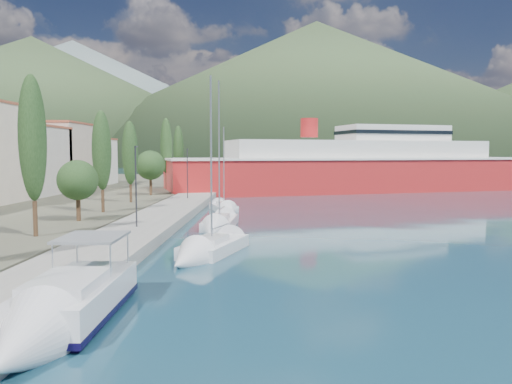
{
  "coord_description": "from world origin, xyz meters",
  "views": [
    {
      "loc": [
        0.94,
        -22.04,
        6.32
      ],
      "look_at": [
        0.0,
        14.0,
        3.5
      ],
      "focal_mm": 35.0,
      "sensor_mm": 36.0,
      "label": 1
    }
  ],
  "objects": [
    {
      "name": "sailboat_mid",
      "position": [
        -3.34,
        18.09,
        0.32
      ],
      "size": [
        2.84,
        9.34,
        13.29
      ],
      "color": "silver",
      "rests_on": "ground"
    },
    {
      "name": "hills_near",
      "position": [
        98.04,
        372.5,
        49.18
      ],
      "size": [
        1010.0,
        520.0,
        115.0
      ],
      "color": "#394F2E",
      "rests_on": "ground"
    },
    {
      "name": "motor_cruiser",
      "position": [
        -6.41,
        -5.2,
        0.61
      ],
      "size": [
        3.09,
        10.03,
        3.68
      ],
      "color": "black",
      "rests_on": "ground"
    },
    {
      "name": "sailboat_near",
      "position": [
        -3.14,
        7.28,
        0.32
      ],
      "size": [
        4.87,
        8.75,
        12.04
      ],
      "color": "silver",
      "rests_on": "ground"
    },
    {
      "name": "quay",
      "position": [
        -9.0,
        26.0,
        0.4
      ],
      "size": [
        5.0,
        88.0,
        0.8
      ],
      "primitive_type": "cube",
      "color": "gray",
      "rests_on": "ground"
    },
    {
      "name": "sailboat_far",
      "position": [
        -3.57,
        31.03,
        0.29
      ],
      "size": [
        4.25,
        7.15,
        10.02
      ],
      "color": "silver",
      "rests_on": "ground"
    },
    {
      "name": "tree_row",
      "position": [
        -14.86,
        32.9,
        5.97
      ],
      "size": [
        3.9,
        64.85,
        10.97
      ],
      "color": "#47301E",
      "rests_on": "land_strip"
    },
    {
      "name": "lamp_posts",
      "position": [
        -9.0,
        15.61,
        4.08
      ],
      "size": [
        0.15,
        45.37,
        6.06
      ],
      "color": "#2D2D33",
      "rests_on": "quay"
    },
    {
      "name": "hills_far",
      "position": [
        138.59,
        618.73,
        77.39
      ],
      "size": [
        1480.0,
        900.0,
        180.0
      ],
      "color": "slate",
      "rests_on": "ground"
    },
    {
      "name": "ferry",
      "position": [
        15.92,
        61.52,
        3.81
      ],
      "size": [
        64.1,
        31.75,
        12.52
      ],
      "color": "red",
      "rests_on": "ground"
    },
    {
      "name": "ground",
      "position": [
        0.0,
        120.0,
        0.0
      ],
      "size": [
        1400.0,
        1400.0,
        0.0
      ],
      "primitive_type": "plane",
      "color": "navy"
    }
  ]
}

